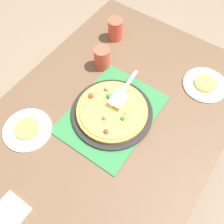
% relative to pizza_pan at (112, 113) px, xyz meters
% --- Properties ---
extents(ground_plane, '(8.00, 8.00, 0.00)m').
position_rel_pizza_pan_xyz_m(ground_plane, '(0.00, 0.00, -0.76)').
color(ground_plane, '#84705B').
extents(dining_table, '(1.40, 1.00, 0.75)m').
position_rel_pizza_pan_xyz_m(dining_table, '(0.00, 0.00, -0.12)').
color(dining_table, brown).
rests_on(dining_table, ground_plane).
extents(placemat, '(0.48, 0.36, 0.01)m').
position_rel_pizza_pan_xyz_m(placemat, '(0.00, 0.00, -0.01)').
color(placemat, '#2D753D').
rests_on(placemat, dining_table).
extents(pizza_pan, '(0.38, 0.38, 0.01)m').
position_rel_pizza_pan_xyz_m(pizza_pan, '(0.00, 0.00, 0.00)').
color(pizza_pan, black).
rests_on(pizza_pan, placemat).
extents(pizza, '(0.33, 0.33, 0.05)m').
position_rel_pizza_pan_xyz_m(pizza, '(0.00, 0.00, 0.02)').
color(pizza, '#B78442').
rests_on(pizza, pizza_pan).
extents(plate_near_left, '(0.22, 0.22, 0.01)m').
position_rel_pizza_pan_xyz_m(plate_near_left, '(-0.29, 0.27, -0.01)').
color(plate_near_left, white).
rests_on(plate_near_left, dining_table).
extents(plate_far_right, '(0.22, 0.22, 0.01)m').
position_rel_pizza_pan_xyz_m(plate_far_right, '(0.41, -0.29, -0.01)').
color(plate_far_right, white).
rests_on(plate_far_right, dining_table).
extents(served_slice_left, '(0.11, 0.11, 0.02)m').
position_rel_pizza_pan_xyz_m(served_slice_left, '(-0.29, 0.27, 0.01)').
color(served_slice_left, '#EAB747').
rests_on(served_slice_left, plate_near_left).
extents(served_slice_right, '(0.11, 0.11, 0.02)m').
position_rel_pizza_pan_xyz_m(served_slice_right, '(0.41, -0.29, 0.01)').
color(served_slice_right, '#EAB747').
rests_on(served_slice_right, plate_far_right).
extents(cup_near, '(0.08, 0.08, 0.12)m').
position_rel_pizza_pan_xyz_m(cup_near, '(0.43, 0.28, 0.05)').
color(cup_near, '#E04C38').
rests_on(cup_near, dining_table).
extents(cup_far, '(0.08, 0.08, 0.12)m').
position_rel_pizza_pan_xyz_m(cup_far, '(0.21, 0.21, 0.05)').
color(cup_far, '#E04C38').
rests_on(cup_far, dining_table).
extents(pizza_server, '(0.23, 0.08, 0.01)m').
position_rel_pizza_pan_xyz_m(pizza_server, '(0.10, 0.01, 0.06)').
color(pizza_server, silver).
rests_on(pizza_server, pizza).
extents(napkin_stack, '(0.12, 0.12, 0.02)m').
position_rel_pizza_pan_xyz_m(napkin_stack, '(-0.58, 0.07, -0.01)').
color(napkin_stack, white).
rests_on(napkin_stack, dining_table).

